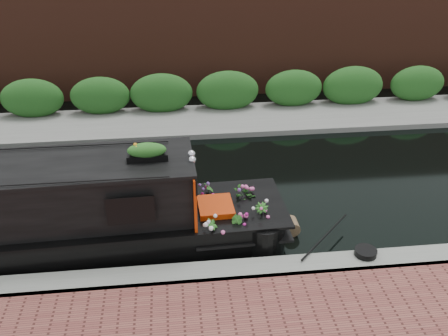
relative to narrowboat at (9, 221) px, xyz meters
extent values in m
plane|color=black|center=(3.13, 1.92, -0.75)|extent=(80.00, 80.00, 0.00)
cube|color=gray|center=(3.13, -1.38, -0.75)|extent=(40.00, 0.60, 0.50)
cube|color=slate|center=(3.13, 6.12, -0.75)|extent=(40.00, 2.40, 0.34)
cube|color=#20531B|center=(3.13, 7.02, -0.75)|extent=(40.00, 1.10, 2.80)
cube|color=#4E261A|center=(3.13, 9.12, -0.75)|extent=(40.00, 1.00, 8.00)
cube|color=#BA3007|center=(3.72, 0.00, 0.53)|extent=(0.11, 1.58, 1.22)
cube|color=black|center=(2.52, -0.80, 0.60)|extent=(0.81, 0.05, 0.50)
cube|color=#BA3007|center=(4.19, 0.00, -0.12)|extent=(0.75, 0.83, 0.45)
sphere|color=silver|center=(3.73, -0.13, 1.24)|extent=(0.16, 0.16, 0.16)
sphere|color=silver|center=(3.73, 0.13, 1.24)|extent=(0.16, 0.16, 0.16)
cube|color=black|center=(2.86, 0.00, 1.28)|extent=(0.80, 0.23, 0.14)
ellipsoid|color=orange|center=(2.86, 0.00, 1.45)|extent=(0.88, 0.22, 0.22)
imported|color=#2B6822|center=(4.05, -0.66, -0.08)|extent=(0.30, 0.34, 0.53)
imported|color=#2B6822|center=(4.57, -0.59, -0.10)|extent=(0.35, 0.35, 0.49)
imported|color=#2B6822|center=(4.89, 0.45, -0.09)|extent=(0.63, 0.62, 0.53)
imported|color=#2B6822|center=(5.11, -0.24, -0.08)|extent=(0.41, 0.41, 0.53)
imported|color=#2B6822|center=(4.10, 0.69, -0.07)|extent=(0.21, 0.30, 0.57)
cylinder|color=brown|center=(5.84, 0.00, -0.59)|extent=(0.33, 0.38, 0.33)
cylinder|color=black|center=(7.05, -1.24, -0.44)|extent=(0.44, 0.44, 0.12)
camera|label=1|loc=(3.39, -8.71, 5.79)|focal=40.00mm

